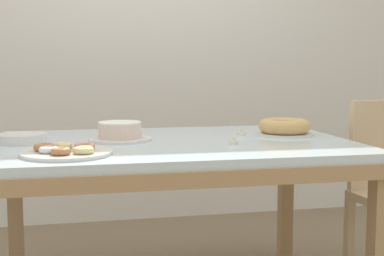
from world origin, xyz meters
name	(u,v)px	position (x,y,z in m)	size (l,w,h in m)	color
wall_back	(135,40)	(0.00, 1.52, 1.30)	(8.00, 0.10, 2.60)	silver
dining_table	(173,160)	(0.00, 0.00, 0.69)	(1.61, 1.09, 0.78)	silver
cake_chocolate_round	(120,132)	(-0.23, 0.06, 0.81)	(0.28, 0.28, 0.08)	silver
cake_golden_bundt	(284,127)	(0.56, 0.08, 0.81)	(0.27, 0.27, 0.08)	silver
pastry_platter	(67,151)	(-0.46, -0.30, 0.79)	(0.34, 0.34, 0.04)	silver
plate_stack	(22,138)	(-0.65, 0.07, 0.80)	(0.21, 0.21, 0.04)	silver
tealight_left_edge	(234,142)	(0.23, -0.17, 0.79)	(0.04, 0.04, 0.04)	silver
tealight_right_edge	(131,131)	(-0.15, 0.34, 0.79)	(0.04, 0.04, 0.04)	silver
tealight_near_front	(242,133)	(0.36, 0.12, 0.79)	(0.04, 0.04, 0.04)	silver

